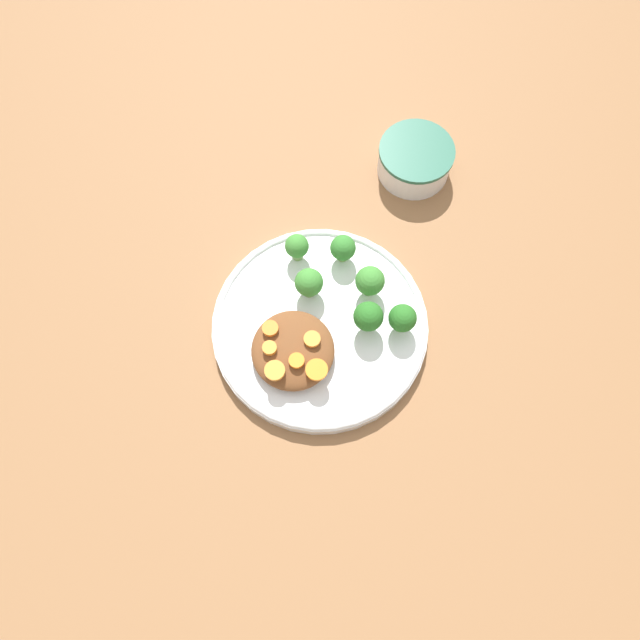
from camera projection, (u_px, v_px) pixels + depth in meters
name	position (u px, v px, depth m)	size (l,w,h in m)	color
ground_plane	(320.00, 329.00, 0.83)	(4.00, 4.00, 0.00)	#8C603D
plate	(320.00, 326.00, 0.82)	(0.28, 0.28, 0.02)	white
dip_bowl	(415.00, 159.00, 0.89)	(0.11, 0.11, 0.05)	silver
stew_mound	(293.00, 350.00, 0.78)	(0.10, 0.11, 0.03)	brown
broccoli_floret_0	(309.00, 283.00, 0.80)	(0.04, 0.04, 0.05)	#759E51
broccoli_floret_1	(368.00, 317.00, 0.78)	(0.04, 0.04, 0.05)	#759E51
broccoli_floret_2	(370.00, 281.00, 0.80)	(0.04, 0.04, 0.05)	#759E51
broccoli_floret_3	(402.00, 319.00, 0.78)	(0.04, 0.04, 0.05)	#7FA85B
broccoli_floret_4	(297.00, 247.00, 0.82)	(0.03, 0.03, 0.05)	#7FA85B
broccoli_floret_5	(343.00, 248.00, 0.82)	(0.03, 0.03, 0.05)	#7FA85B
carrot_slice_0	(275.00, 371.00, 0.75)	(0.03, 0.03, 0.01)	orange
carrot_slice_1	(312.00, 339.00, 0.77)	(0.02, 0.02, 0.01)	orange
carrot_slice_2	(270.00, 348.00, 0.76)	(0.02, 0.02, 0.01)	orange
carrot_slice_3	(270.00, 328.00, 0.77)	(0.02, 0.02, 0.01)	orange
carrot_slice_4	(317.00, 370.00, 0.75)	(0.03, 0.03, 0.00)	orange
carrot_slice_5	(297.00, 361.00, 0.76)	(0.02, 0.02, 0.01)	orange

